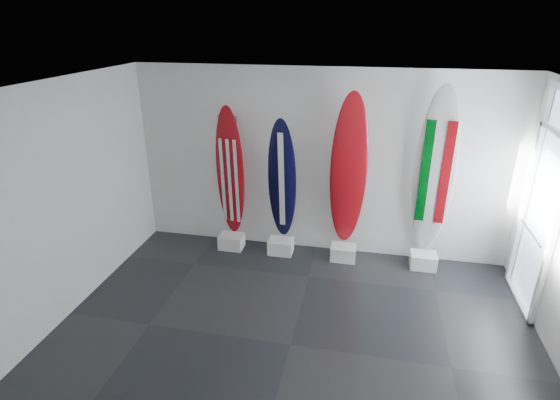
% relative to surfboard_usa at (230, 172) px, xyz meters
% --- Properties ---
extents(floor, '(6.00, 6.00, 0.00)m').
position_rel_surfboard_usa_xyz_m(floor, '(1.43, -2.28, -1.33)').
color(floor, black).
rests_on(floor, ground).
extents(ceiling, '(6.00, 6.00, 0.00)m').
position_rel_surfboard_usa_xyz_m(ceiling, '(1.43, -2.28, 1.67)').
color(ceiling, white).
rests_on(ceiling, wall_back).
extents(wall_back, '(6.00, 0.00, 6.00)m').
position_rel_surfboard_usa_xyz_m(wall_back, '(1.43, 0.22, 0.17)').
color(wall_back, silver).
rests_on(wall_back, ground).
extents(wall_left, '(0.00, 5.00, 5.00)m').
position_rel_surfboard_usa_xyz_m(wall_left, '(-1.57, -2.28, 0.17)').
color(wall_left, silver).
rests_on(wall_left, ground).
extents(display_block_usa, '(0.40, 0.30, 0.24)m').
position_rel_surfboard_usa_xyz_m(display_block_usa, '(0.00, -0.10, -1.21)').
color(display_block_usa, white).
rests_on(display_block_usa, floor).
extents(surfboard_usa, '(0.51, 0.24, 2.19)m').
position_rel_surfboard_usa_xyz_m(surfboard_usa, '(0.00, 0.00, 0.00)').
color(surfboard_usa, maroon).
rests_on(surfboard_usa, display_block_usa).
extents(display_block_navy, '(0.40, 0.30, 0.24)m').
position_rel_surfboard_usa_xyz_m(display_block_navy, '(0.86, -0.10, -1.21)').
color(display_block_navy, white).
rests_on(display_block_navy, floor).
extents(surfboard_navy, '(0.48, 0.31, 2.05)m').
position_rel_surfboard_usa_xyz_m(surfboard_navy, '(0.86, 0.00, -0.07)').
color(surfboard_navy, black).
rests_on(surfboard_navy, display_block_navy).
extents(display_block_swiss, '(0.40, 0.30, 0.24)m').
position_rel_surfboard_usa_xyz_m(display_block_swiss, '(1.90, -0.10, -1.21)').
color(display_block_swiss, white).
rests_on(display_block_swiss, floor).
extents(surfboard_swiss, '(0.59, 0.34, 2.48)m').
position_rel_surfboard_usa_xyz_m(surfboard_swiss, '(1.90, 0.00, 0.14)').
color(surfboard_swiss, maroon).
rests_on(surfboard_swiss, display_block_swiss).
extents(display_block_italy, '(0.40, 0.30, 0.24)m').
position_rel_surfboard_usa_xyz_m(display_block_italy, '(3.15, -0.10, -1.21)').
color(display_block_italy, white).
rests_on(display_block_italy, floor).
extents(surfboard_italy, '(0.62, 0.33, 2.62)m').
position_rel_surfboard_usa_xyz_m(surfboard_italy, '(3.15, 0.00, 0.21)').
color(surfboard_italy, silver).
rests_on(surfboard_italy, display_block_italy).
extents(wall_outlet, '(0.09, 0.02, 0.13)m').
position_rel_surfboard_usa_xyz_m(wall_outlet, '(-1.02, 0.20, -0.98)').
color(wall_outlet, silver).
rests_on(wall_outlet, wall_back).
extents(glass_door, '(0.12, 1.16, 2.85)m').
position_rel_surfboard_usa_xyz_m(glass_door, '(4.40, -0.73, 0.09)').
color(glass_door, white).
rests_on(glass_door, floor).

